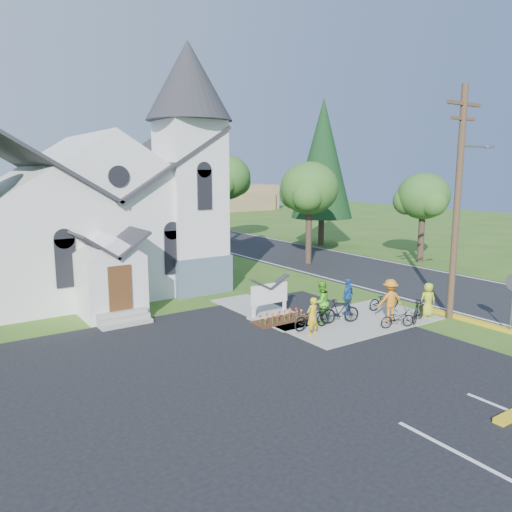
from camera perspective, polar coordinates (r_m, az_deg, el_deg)
ground at (r=20.98m, az=9.40°, el=-8.37°), size 120.00×120.00×0.00m
parking_lot at (r=15.54m, az=-4.84°, el=-14.93°), size 20.00×16.00×0.02m
road at (r=38.37m, az=4.80°, el=0.08°), size 8.00×90.00×0.02m
sidewalk at (r=22.32m, az=11.33°, el=-7.24°), size 7.00×4.00×0.05m
church at (r=28.12m, az=-17.00°, el=6.86°), size 12.35×12.00×13.00m
church_sign at (r=22.31m, az=1.54°, el=-4.38°), size 2.20×0.40×1.70m
flower_bed at (r=21.89m, az=2.92°, el=-7.37°), size 2.60×1.10×0.07m
utility_pole at (r=23.14m, az=22.14°, el=6.39°), size 3.45×0.28×10.00m
tree_road_near at (r=34.57m, az=6.13°, el=7.65°), size 4.00×4.00×7.05m
tree_road_mid at (r=44.64m, az=-3.49°, el=8.92°), size 4.40×4.40×7.80m
tree_road_far at (r=36.94m, az=18.59°, el=6.45°), size 3.60×3.60×6.30m
conifer at (r=43.35m, az=7.64°, el=10.95°), size 5.20×5.20×12.40m
distant_hills at (r=72.86m, az=-20.64°, el=5.84°), size 61.00×10.00×5.60m
cyclist_0 at (r=19.81m, az=6.45°, el=-6.89°), size 0.61×0.44×1.55m
bike_0 at (r=20.70m, az=6.36°, el=-7.01°), size 1.84×0.67×0.96m
cyclist_1 at (r=21.43m, az=7.41°, el=-5.23°), size 0.94×0.76×1.83m
bike_1 at (r=21.61m, az=9.56°, el=-6.22°), size 1.83×1.04×1.06m
cyclist_2 at (r=22.92m, az=10.45°, el=-4.56°), size 1.04×0.71×1.64m
bike_2 at (r=21.59m, az=15.85°, el=-6.84°), size 1.61×0.99×0.80m
cyclist_3 at (r=22.35m, az=15.05°, el=-4.87°), size 1.32×0.99×1.83m
bike_3 at (r=22.58m, az=18.06°, el=-6.01°), size 1.65×1.03×0.96m
cyclist_4 at (r=23.51m, az=19.06°, el=-4.73°), size 0.87×0.73×1.52m
bike_4 at (r=24.12m, az=14.41°, el=-4.90°), size 1.77×0.81×0.89m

